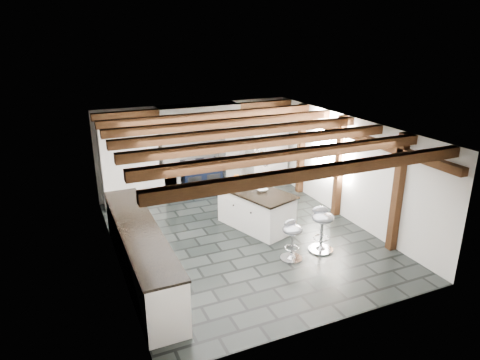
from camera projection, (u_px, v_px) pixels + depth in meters
name	position (u px, v px, depth m)	size (l,w,h in m)	color
ground	(243.00, 237.00, 8.78)	(6.00, 6.00, 0.00)	black
room_shell	(192.00, 172.00, 9.41)	(6.00, 6.03, 6.00)	white
range_cooker	(200.00, 177.00, 10.93)	(1.00, 0.63, 0.99)	black
kitchen_island	(256.00, 209.00, 9.11)	(1.35, 1.85, 1.10)	white
bar_stool_near	(322.00, 224.00, 8.09)	(0.56, 0.56, 0.88)	silver
bar_stool_far	(292.00, 236.00, 7.79)	(0.41, 0.41, 0.77)	silver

